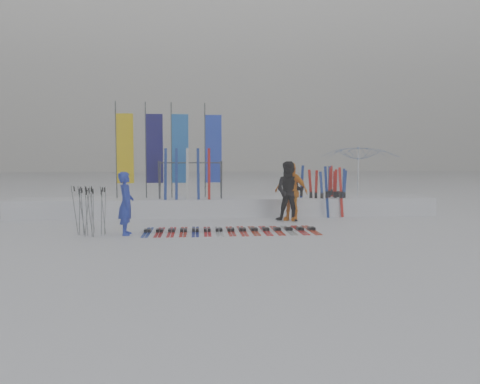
{
  "coord_description": "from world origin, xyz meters",
  "views": [
    {
      "loc": [
        -0.95,
        -11.1,
        1.9
      ],
      "look_at": [
        0.2,
        1.6,
        1.0
      ],
      "focal_mm": 35.0,
      "sensor_mm": 36.0,
      "label": 1
    }
  ],
  "objects": [
    {
      "name": "pole_cluster",
      "position": [
        -3.63,
        0.75,
        0.61
      ],
      "size": [
        0.84,
        0.78,
        1.26
      ],
      "color": "#595B60",
      "rests_on": "ground"
    },
    {
      "name": "ski_row",
      "position": [
        -0.1,
        1.06,
        0.04
      ],
      "size": [
        4.49,
        1.7,
        0.07
      ],
      "color": "#163299",
      "rests_on": "ground"
    },
    {
      "name": "feather_flags",
      "position": [
        -1.95,
        4.8,
        2.24
      ],
      "size": [
        3.51,
        0.3,
        3.2
      ],
      "color": "#383A3F",
      "rests_on": "ground"
    },
    {
      "name": "snow_bank",
      "position": [
        0.0,
        4.6,
        0.3
      ],
      "size": [
        14.0,
        1.6,
        0.6
      ],
      "primitive_type": "cube",
      "color": "white",
      "rests_on": "ground"
    },
    {
      "name": "person_blue",
      "position": [
        -2.74,
        0.75,
        0.79
      ],
      "size": [
        0.41,
        0.6,
        1.58
      ],
      "primitive_type": "imported",
      "rotation": [
        0.0,
        0.0,
        1.63
      ],
      "color": "#1E32B1",
      "rests_on": "ground"
    },
    {
      "name": "ground",
      "position": [
        0.0,
        0.0,
        0.0
      ],
      "size": [
        120.0,
        120.0,
        0.0
      ],
      "primitive_type": "plane",
      "color": "white",
      "rests_on": "ground"
    },
    {
      "name": "tent_canopy",
      "position": [
        4.72,
        4.9,
        1.22
      ],
      "size": [
        3.16,
        3.2,
        2.44
      ],
      "primitive_type": "imported",
      "rotation": [
        0.0,
        0.0,
        0.21
      ],
      "color": "white",
      "rests_on": "ground"
    },
    {
      "name": "person_black",
      "position": [
        1.84,
        2.92,
        0.92
      ],
      "size": [
        1.09,
        0.99,
        1.83
      ],
      "primitive_type": "imported",
      "rotation": [
        0.0,
        0.0,
        -0.4
      ],
      "color": "black",
      "rests_on": "ground"
    },
    {
      "name": "person_yellow",
      "position": [
        1.92,
        3.1,
        0.9
      ],
      "size": [
        1.13,
        0.95,
        1.81
      ],
      "primitive_type": "imported",
      "rotation": [
        0.0,
        0.0,
        -0.58
      ],
      "color": "orange",
      "rests_on": "ground"
    },
    {
      "name": "ski_rack",
      "position": [
        -1.18,
        4.2,
        1.38
      ],
      "size": [
        2.04,
        0.8,
        1.23
      ],
      "color": "#383A3F",
      "rests_on": "ground"
    },
    {
      "name": "upright_skis",
      "position": [
        3.44,
        4.27,
        0.79
      ],
      "size": [
        1.67,
        1.23,
        1.69
      ],
      "color": "red",
      "rests_on": "ground"
    }
  ]
}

